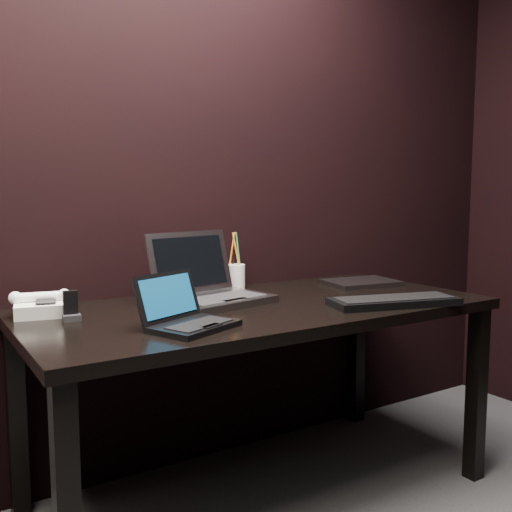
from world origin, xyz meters
TOP-DOWN VIEW (x-y plane):
  - wall_back at (0.00, 1.80)m, footprint 4.00×0.00m
  - desk at (0.30, 1.40)m, footprint 1.70×0.80m
  - netbook at (-0.09, 1.21)m, footprint 0.32×0.30m
  - silver_laptop at (0.16, 1.53)m, footprint 0.43×0.40m
  - ext_keyboard at (0.70, 1.12)m, footprint 0.50×0.28m
  - closed_laptop at (0.91, 1.53)m, footprint 0.34×0.26m
  - desk_phone at (-0.43, 1.62)m, footprint 0.20×0.18m
  - mobile_phone at (-0.36, 1.50)m, footprint 0.06×0.05m
  - pen_cup at (0.40, 1.75)m, footprint 0.10×0.10m

SIDE VIEW (x-z plane):
  - desk at x=0.30m, z-range 0.29..1.03m
  - closed_laptop at x=0.91m, z-range 0.74..0.76m
  - ext_keyboard at x=0.70m, z-range 0.74..0.77m
  - netbook at x=-0.09m, z-range 0.69..0.85m
  - desk_phone at x=-0.43m, z-range 0.73..0.82m
  - mobile_phone at x=-0.36m, z-range 0.73..0.82m
  - silver_laptop at x=0.16m, z-range 0.66..0.92m
  - pen_cup at x=0.40m, z-range 0.68..0.92m
  - wall_back at x=0.00m, z-range -0.70..3.30m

